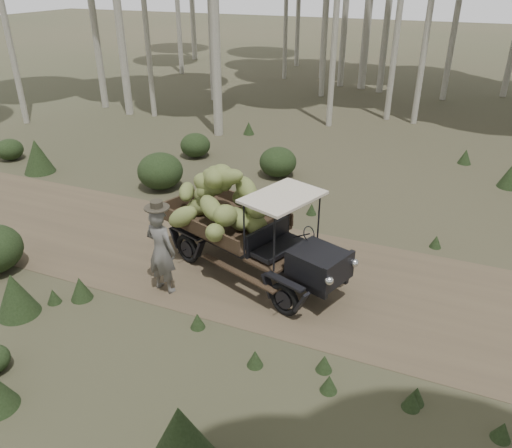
# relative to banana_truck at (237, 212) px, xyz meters

# --- Properties ---
(ground) EXTENTS (120.00, 120.00, 0.00)m
(ground) POSITION_rel_banana_truck_xyz_m (2.60, 0.02, -1.26)
(ground) COLOR #473D2B
(ground) RESTS_ON ground
(dirt_track) EXTENTS (70.00, 4.00, 0.01)m
(dirt_track) POSITION_rel_banana_truck_xyz_m (2.60, 0.02, -1.25)
(dirt_track) COLOR brown
(dirt_track) RESTS_ON ground
(banana_truck) EXTENTS (4.49, 2.79, 2.20)m
(banana_truck) POSITION_rel_banana_truck_xyz_m (0.00, 0.00, 0.00)
(banana_truck) COLOR black
(banana_truck) RESTS_ON ground
(farmer) EXTENTS (0.70, 0.54, 1.93)m
(farmer) POSITION_rel_banana_truck_xyz_m (-0.94, -1.45, -0.34)
(farmer) COLOR #5A5752
(farmer) RESTS_ON ground
(undergrowth) EXTENTS (25.06, 21.18, 1.38)m
(undergrowth) POSITION_rel_banana_truck_xyz_m (2.15, -0.18, -0.72)
(undergrowth) COLOR #233319
(undergrowth) RESTS_ON ground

